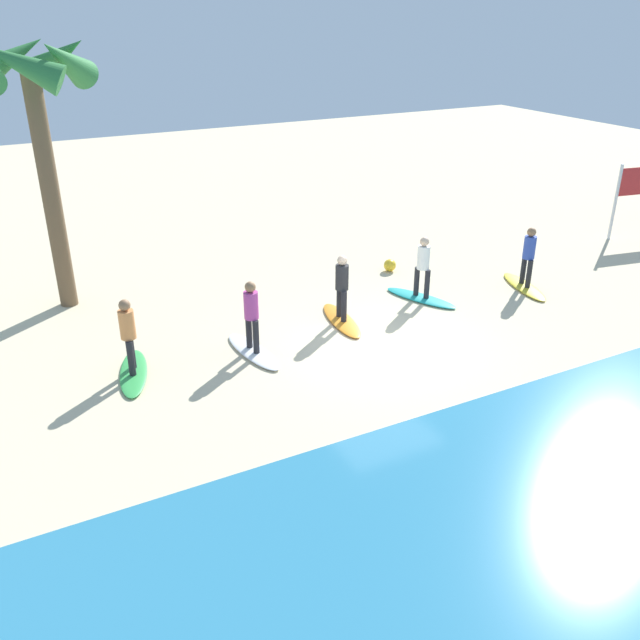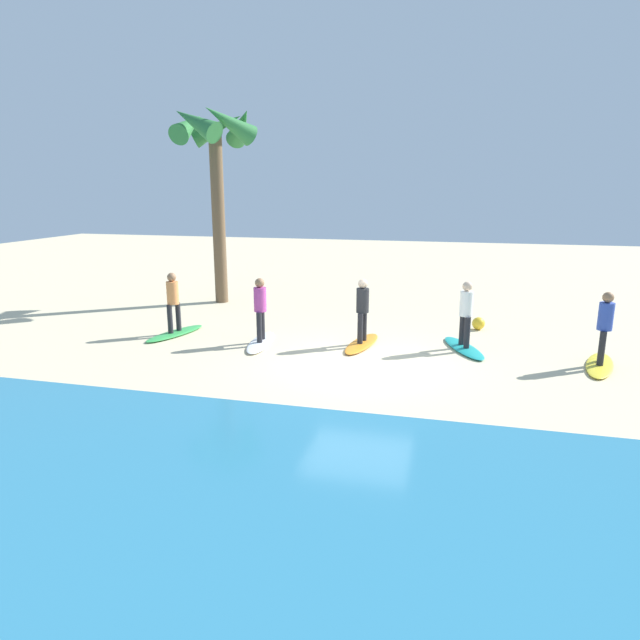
{
  "view_description": "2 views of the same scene",
  "coord_description": "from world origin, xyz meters",
  "px_view_note": "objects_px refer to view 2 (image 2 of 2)",
  "views": [
    {
      "loc": [
        7.63,
        11.63,
        7.12
      ],
      "look_at": [
        1.33,
        -0.43,
        0.71
      ],
      "focal_mm": 37.83,
      "sensor_mm": 36.0,
      "label": 1
    },
    {
      "loc": [
        -2.05,
        12.04,
        3.97
      ],
      "look_at": [
        1.15,
        -0.75,
        0.78
      ],
      "focal_mm": 30.86,
      "sensor_mm": 36.0,
      "label": 2
    }
  ],
  "objects_px": {
    "surfer_white": "(260,305)",
    "beach_ball": "(478,323)",
    "surfboard_orange": "(362,343)",
    "surfboard_teal": "(464,348)",
    "surfer_orange": "(363,306)",
    "surfboard_green": "(175,333)",
    "surfer_green": "(173,298)",
    "surfer_teal": "(466,309)",
    "palm_tree": "(215,144)",
    "surfer_yellow": "(605,323)",
    "surfboard_white": "(261,342)",
    "surfboard_yellow": "(600,365)"
  },
  "relations": [
    {
      "from": "surfer_white",
      "to": "palm_tree",
      "type": "distance_m",
      "value": 7.19
    },
    {
      "from": "surfer_green",
      "to": "palm_tree",
      "type": "height_order",
      "value": "palm_tree"
    },
    {
      "from": "surfer_white",
      "to": "beach_ball",
      "type": "relative_size",
      "value": 4.56
    },
    {
      "from": "surfboard_yellow",
      "to": "surfer_orange",
      "type": "relative_size",
      "value": 1.28
    },
    {
      "from": "surfboard_yellow",
      "to": "surfboard_green",
      "type": "xyz_separation_m",
      "value": [
        10.71,
        -0.19,
        0.0
      ]
    },
    {
      "from": "surfboard_orange",
      "to": "surfer_teal",
      "type": "bearing_deg",
      "value": 103.73
    },
    {
      "from": "surfer_green",
      "to": "beach_ball",
      "type": "xyz_separation_m",
      "value": [
        -8.14,
        -2.63,
        -0.86
      ]
    },
    {
      "from": "beach_ball",
      "to": "surfboard_green",
      "type": "bearing_deg",
      "value": 17.9
    },
    {
      "from": "palm_tree",
      "to": "surfer_white",
      "type": "bearing_deg",
      "value": 123.95
    },
    {
      "from": "surfboard_orange",
      "to": "palm_tree",
      "type": "xyz_separation_m",
      "value": [
        5.77,
        -4.24,
        5.31
      ]
    },
    {
      "from": "beach_ball",
      "to": "surfboard_orange",
      "type": "bearing_deg",
      "value": 38.84
    },
    {
      "from": "surfboard_orange",
      "to": "surfboard_green",
      "type": "height_order",
      "value": "same"
    },
    {
      "from": "surfer_green",
      "to": "palm_tree",
      "type": "bearing_deg",
      "value": -82.49
    },
    {
      "from": "surfer_green",
      "to": "surfer_orange",
      "type": "bearing_deg",
      "value": -177.29
    },
    {
      "from": "surfer_yellow",
      "to": "beach_ball",
      "type": "bearing_deg",
      "value": -47.59
    },
    {
      "from": "surfboard_orange",
      "to": "surfer_green",
      "type": "xyz_separation_m",
      "value": [
        5.18,
        0.24,
        0.99
      ]
    },
    {
      "from": "surfboard_orange",
      "to": "surfer_green",
      "type": "relative_size",
      "value": 1.28
    },
    {
      "from": "surfboard_teal",
      "to": "surfer_teal",
      "type": "distance_m",
      "value": 0.99
    },
    {
      "from": "surfer_yellow",
      "to": "surfboard_teal",
      "type": "bearing_deg",
      "value": -12.66
    },
    {
      "from": "surfer_white",
      "to": "surfboard_teal",
      "type": "bearing_deg",
      "value": -171.57
    },
    {
      "from": "surfboard_orange",
      "to": "surfboard_white",
      "type": "bearing_deg",
      "value": -69.96
    },
    {
      "from": "surfboard_white",
      "to": "surfer_white",
      "type": "xyz_separation_m",
      "value": [
        0.0,
        -0.0,
        0.99
      ]
    },
    {
      "from": "surfboard_orange",
      "to": "surfer_green",
      "type": "distance_m",
      "value": 5.28
    },
    {
      "from": "surfboard_yellow",
      "to": "surfer_green",
      "type": "bearing_deg",
      "value": -76.48
    },
    {
      "from": "surfer_white",
      "to": "surfboard_green",
      "type": "relative_size",
      "value": 0.78
    },
    {
      "from": "surfer_orange",
      "to": "surfboard_green",
      "type": "xyz_separation_m",
      "value": [
        5.18,
        0.24,
        -0.99
      ]
    },
    {
      "from": "surfer_orange",
      "to": "beach_ball",
      "type": "xyz_separation_m",
      "value": [
        -2.96,
        -2.38,
        -0.86
      ]
    },
    {
      "from": "surfer_green",
      "to": "beach_ball",
      "type": "height_order",
      "value": "surfer_green"
    },
    {
      "from": "surfer_orange",
      "to": "surfboard_white",
      "type": "bearing_deg",
      "value": 11.56
    },
    {
      "from": "surfboard_yellow",
      "to": "surfboard_teal",
      "type": "distance_m",
      "value": 3.06
    },
    {
      "from": "surfboard_orange",
      "to": "surfer_orange",
      "type": "distance_m",
      "value": 0.99
    },
    {
      "from": "surfer_yellow",
      "to": "surfer_orange",
      "type": "relative_size",
      "value": 1.0
    },
    {
      "from": "surfer_yellow",
      "to": "surfer_orange",
      "type": "bearing_deg",
      "value": -4.52
    },
    {
      "from": "surfer_yellow",
      "to": "surfboard_yellow",
      "type": "bearing_deg",
      "value": 0.0
    },
    {
      "from": "surfer_yellow",
      "to": "surfer_white",
      "type": "bearing_deg",
      "value": 0.61
    },
    {
      "from": "surfboard_teal",
      "to": "beach_ball",
      "type": "xyz_separation_m",
      "value": [
        -0.41,
        -2.15,
        0.13
      ]
    },
    {
      "from": "surfer_yellow",
      "to": "surfboard_teal",
      "type": "relative_size",
      "value": 0.78
    },
    {
      "from": "surfboard_yellow",
      "to": "surfboard_orange",
      "type": "relative_size",
      "value": 1.0
    },
    {
      "from": "surfboard_yellow",
      "to": "surfboard_white",
      "type": "xyz_separation_m",
      "value": [
        8.1,
        0.09,
        0.0
      ]
    },
    {
      "from": "surfer_teal",
      "to": "surfer_white",
      "type": "relative_size",
      "value": 1.0
    },
    {
      "from": "surfer_teal",
      "to": "surfer_orange",
      "type": "distance_m",
      "value": 2.56
    },
    {
      "from": "beach_ball",
      "to": "surfboard_white",
      "type": "bearing_deg",
      "value": 27.77
    },
    {
      "from": "surfer_white",
      "to": "surfboard_orange",
      "type": "bearing_deg",
      "value": -168.44
    },
    {
      "from": "surfboard_yellow",
      "to": "palm_tree",
      "type": "xyz_separation_m",
      "value": [
        11.3,
        -4.68,
        5.31
      ]
    },
    {
      "from": "surfboard_orange",
      "to": "surfboard_teal",
      "type": "bearing_deg",
      "value": 103.73
    },
    {
      "from": "surfer_green",
      "to": "surfboard_orange",
      "type": "bearing_deg",
      "value": -177.29
    },
    {
      "from": "surfboard_teal",
      "to": "surfer_white",
      "type": "height_order",
      "value": "surfer_white"
    },
    {
      "from": "surfboard_teal",
      "to": "surfer_green",
      "type": "height_order",
      "value": "surfer_green"
    },
    {
      "from": "surfer_yellow",
      "to": "surfboard_green",
      "type": "distance_m",
      "value": 10.76
    },
    {
      "from": "surfboard_yellow",
      "to": "surfer_yellow",
      "type": "height_order",
      "value": "surfer_yellow"
    }
  ]
}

